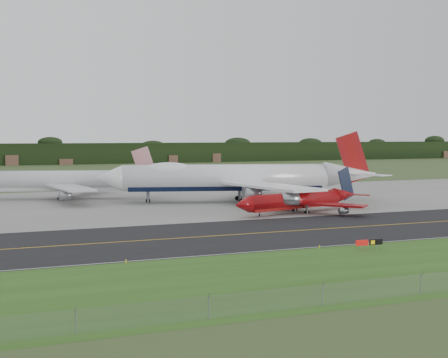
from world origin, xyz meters
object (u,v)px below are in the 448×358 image
jet_ba_747 (236,178)px  taxiway_sign (369,243)px  jet_red_737 (301,200)px  jet_star_tail (62,182)px

jet_ba_747 → taxiway_sign: 68.10m
jet_red_737 → jet_star_tail: (-44.71, 48.38, 2.01)m
jet_star_tail → taxiway_sign: (32.84, -91.06, -3.62)m
jet_red_737 → jet_star_tail: 65.91m
jet_red_737 → taxiway_sign: jet_red_737 is taller
jet_red_737 → jet_star_tail: jet_star_tail is taller
jet_star_tail → taxiway_sign: 96.87m
jet_red_737 → jet_star_tail: size_ratio=0.67×
jet_star_tail → jet_ba_747: bearing=-30.6°
jet_star_tail → jet_red_737: bearing=-47.3°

